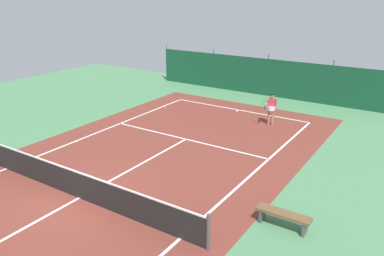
{
  "coord_description": "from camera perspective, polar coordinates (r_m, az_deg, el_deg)",
  "views": [
    {
      "loc": [
        9.37,
        -7.49,
        6.59
      ],
      "look_at": [
        0.75,
        5.78,
        0.9
      ],
      "focal_mm": 36.17,
      "sensor_mm": 36.0,
      "label": 1
    }
  ],
  "objects": [
    {
      "name": "ground_plane",
      "position": [
        13.68,
        -16.25,
        -9.88
      ],
      "size": [
        36.0,
        36.0,
        0.0
      ],
      "primitive_type": "plane",
      "color": "#4C8456"
    },
    {
      "name": "tennis_player",
      "position": [
        20.05,
        11.6,
        3.07
      ],
      "size": [
        0.6,
        0.81,
        1.64
      ],
      "rotation": [
        0.0,
        0.0,
        3.39
      ],
      "color": "#9E7051",
      "rests_on": "ground"
    },
    {
      "name": "courtside_bench",
      "position": [
        11.83,
        13.33,
        -12.52
      ],
      "size": [
        1.6,
        0.4,
        0.49
      ],
      "color": "brown",
      "rests_on": "ground"
    },
    {
      "name": "court_surface",
      "position": [
        13.68,
        -16.26,
        -9.87
      ],
      "size": [
        11.02,
        26.6,
        0.01
      ],
      "color": "brown",
      "rests_on": "ground"
    },
    {
      "name": "tennis_net",
      "position": [
        13.45,
        -16.46,
        -7.99
      ],
      "size": [
        10.12,
        0.1,
        1.1
      ],
      "color": "black",
      "rests_on": "ground"
    },
    {
      "name": "tennis_ball_near_player",
      "position": [
        22.38,
        7.64,
        2.57
      ],
      "size": [
        0.07,
        0.07,
        0.07
      ],
      "primitive_type": "sphere",
      "color": "#CCDB33",
      "rests_on": "ground"
    },
    {
      "name": "tennis_ball_by_sideline",
      "position": [
        18.4,
        -16.64,
        -1.96
      ],
      "size": [
        0.07,
        0.07,
        0.07
      ],
      "primitive_type": "sphere",
      "color": "#CCDB33",
      "rests_on": "ground"
    },
    {
      "name": "tennis_ball_midcourt",
      "position": [
        22.72,
        -3.89,
        2.97
      ],
      "size": [
        0.07,
        0.07,
        0.07
      ],
      "primitive_type": "sphere",
      "color": "#CCDB33",
      "rests_on": "ground"
    },
    {
      "name": "back_fence",
      "position": [
        26.28,
        11.32,
        6.37
      ],
      "size": [
        16.3,
        0.98,
        2.7
      ],
      "color": "#14472D",
      "rests_on": "ground"
    }
  ]
}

